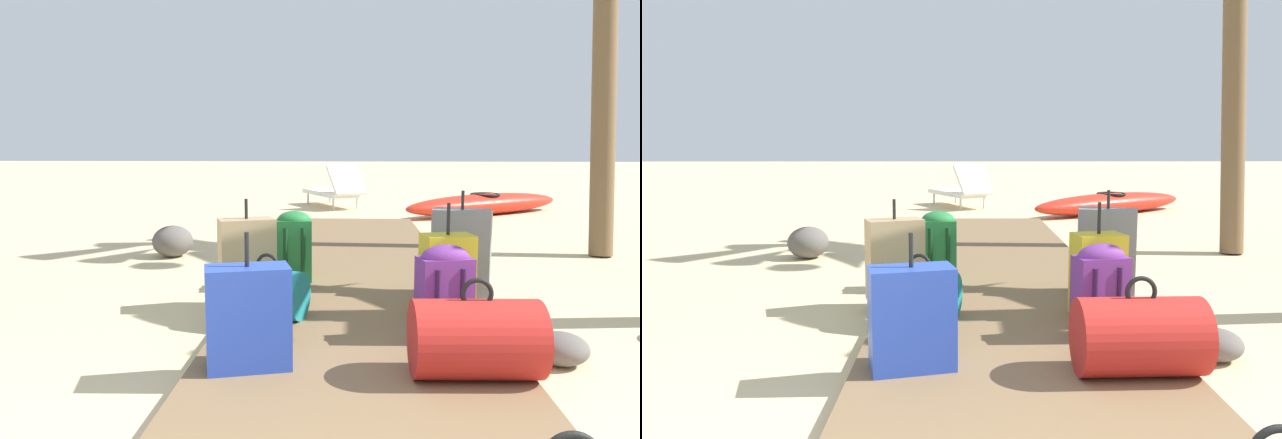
% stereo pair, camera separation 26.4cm
% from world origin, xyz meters
% --- Properties ---
extents(ground_plane, '(60.00, 60.00, 0.00)m').
position_xyz_m(ground_plane, '(0.00, 3.26, 0.00)').
color(ground_plane, '#D1BA8C').
extents(boardwalk, '(1.78, 8.15, 0.08)m').
position_xyz_m(boardwalk, '(0.00, 4.08, 0.04)').
color(boardwalk, brown).
rests_on(boardwalk, ground).
extents(suitcase_grey, '(0.47, 0.32, 0.80)m').
position_xyz_m(suitcase_grey, '(0.81, 3.67, 0.41)').
color(suitcase_grey, slate).
rests_on(suitcase_grey, boardwalk).
extents(suitcase_yellow, '(0.37, 0.29, 0.77)m').
position_xyz_m(suitcase_yellow, '(0.61, 3.10, 0.36)').
color(suitcase_yellow, gold).
rests_on(suitcase_yellow, boardwalk).
extents(duffel_bag_teal, '(0.57, 0.46, 0.44)m').
position_xyz_m(duffel_bag_teal, '(-0.59, 3.03, 0.24)').
color(duffel_bag_teal, '#197A7F').
rests_on(duffel_bag_teal, boardwalk).
extents(suitcase_tan, '(0.46, 0.35, 0.75)m').
position_xyz_m(suitcase_tan, '(-0.80, 3.51, 0.38)').
color(suitcase_tan, tan).
rests_on(suitcase_tan, boardwalk).
extents(suitcase_blue, '(0.48, 0.33, 0.72)m').
position_xyz_m(suitcase_blue, '(-0.57, 2.12, 0.35)').
color(suitcase_blue, '#2847B7').
rests_on(suitcase_blue, boardwalk).
extents(backpack_green, '(0.31, 0.30, 0.59)m').
position_xyz_m(backpack_green, '(-0.50, 4.12, 0.39)').
color(backpack_green, '#237538').
rests_on(backpack_green, boardwalk).
extents(backpack_purple, '(0.34, 0.25, 0.57)m').
position_xyz_m(backpack_purple, '(0.52, 2.61, 0.38)').
color(backpack_purple, '#6B2D84').
rests_on(backpack_purple, boardwalk).
extents(duffel_bag_red, '(0.65, 0.42, 0.51)m').
position_xyz_m(duffel_bag_red, '(0.58, 2.03, 0.28)').
color(duffel_bag_red, red).
rests_on(duffel_bag_red, boardwalk).
extents(lounge_chair, '(1.23, 1.63, 0.80)m').
position_xyz_m(lounge_chair, '(-0.27, 10.36, 0.33)').
color(lounge_chair, white).
rests_on(lounge_chair, ground).
extents(kayak, '(3.13, 2.28, 0.36)m').
position_xyz_m(kayak, '(2.26, 9.36, 0.18)').
color(kayak, red).
rests_on(kayak, ground).
extents(rock_left_mid, '(0.59, 0.58, 0.34)m').
position_xyz_m(rock_left_mid, '(-1.94, 5.49, 0.17)').
color(rock_left_mid, '#5B5651').
rests_on(rock_left_mid, ground).
extents(rock_right_mid, '(0.44, 0.44, 0.18)m').
position_xyz_m(rock_right_mid, '(1.15, 2.45, 0.09)').
color(rock_right_mid, '#5B5651').
rests_on(rock_right_mid, ground).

